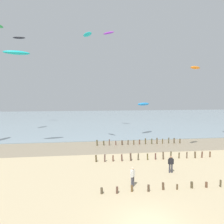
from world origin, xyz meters
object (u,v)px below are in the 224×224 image
at_px(kite_aloft_3, 195,68).
at_px(kite_aloft_4, 19,38).
at_px(kite_aloft_2, 87,34).
at_px(kite_aloft_5, 109,33).
at_px(person_nearest_camera, 133,176).
at_px(kite_aloft_8, 17,53).
at_px(person_mid_beach, 171,164).
at_px(kite_aloft_9, 144,104).

xyz_separation_m(kite_aloft_3, kite_aloft_4, (-30.53, 28.78, 10.52)).
distance_m(kite_aloft_2, kite_aloft_5, 15.06).
bearing_deg(person_nearest_camera, kite_aloft_8, 132.47).
relative_size(person_nearest_camera, kite_aloft_3, 0.84).
height_order(person_nearest_camera, kite_aloft_4, kite_aloft_4).
height_order(person_mid_beach, kite_aloft_2, kite_aloft_2).
bearing_deg(kite_aloft_3, kite_aloft_2, 129.50).
xyz_separation_m(kite_aloft_4, kite_aloft_5, (21.11, -9.77, -0.87)).
distance_m(kite_aloft_3, kite_aloft_4, 43.25).
distance_m(person_nearest_camera, kite_aloft_5, 35.09).
height_order(kite_aloft_3, kite_aloft_4, kite_aloft_4).
height_order(person_nearest_camera, kite_aloft_5, kite_aloft_5).
bearing_deg(kite_aloft_8, person_mid_beach, 131.63).
xyz_separation_m(kite_aloft_2, kite_aloft_5, (4.71, 13.63, 4.34)).
bearing_deg(person_nearest_camera, kite_aloft_2, 102.86).
relative_size(person_mid_beach, kite_aloft_9, 0.49).
relative_size(person_nearest_camera, person_mid_beach, 1.00).
xyz_separation_m(kite_aloft_2, kite_aloft_4, (-16.40, 23.40, 5.21)).
bearing_deg(person_nearest_camera, kite_aloft_3, 42.31).
xyz_separation_m(person_mid_beach, kite_aloft_5, (-3.26, 26.06, 20.11)).
relative_size(kite_aloft_2, kite_aloft_9, 0.67).
bearing_deg(kite_aloft_8, person_nearest_camera, 117.80).
height_order(kite_aloft_3, kite_aloft_9, kite_aloft_3).
distance_m(kite_aloft_5, kite_aloft_9, 17.45).
relative_size(person_nearest_camera, kite_aloft_8, 0.48).
xyz_separation_m(kite_aloft_5, kite_aloft_9, (5.94, -6.73, -14.96)).
bearing_deg(kite_aloft_9, kite_aloft_8, -21.02).
relative_size(person_nearest_camera, kite_aloft_9, 0.49).
bearing_deg(person_nearest_camera, person_mid_beach, 30.60).
bearing_deg(kite_aloft_2, kite_aloft_4, -170.86).
bearing_deg(kite_aloft_5, kite_aloft_3, -20.62).
relative_size(kite_aloft_5, kite_aloft_8, 0.80).
bearing_deg(kite_aloft_4, kite_aloft_5, 157.95).
relative_size(person_mid_beach, kite_aloft_4, 0.57).
relative_size(person_mid_beach, kite_aloft_5, 0.61).
bearing_deg(kite_aloft_3, kite_aloft_4, 107.05).
xyz_separation_m(kite_aloft_4, kite_aloft_8, (6.50, -23.91, -8.22)).
bearing_deg(kite_aloft_5, person_mid_beach, -39.85).
bearing_deg(kite_aloft_4, kite_aloft_9, 151.40).
height_order(person_mid_beach, kite_aloft_8, kite_aloft_8).
bearing_deg(person_mid_beach, kite_aloft_3, 48.84).
bearing_deg(person_nearest_camera, kite_aloft_9, 71.88).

